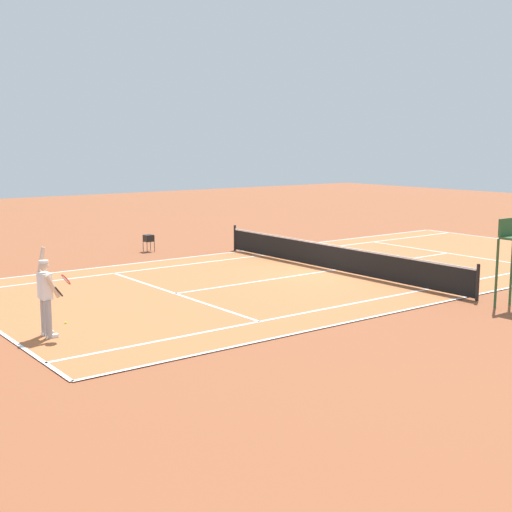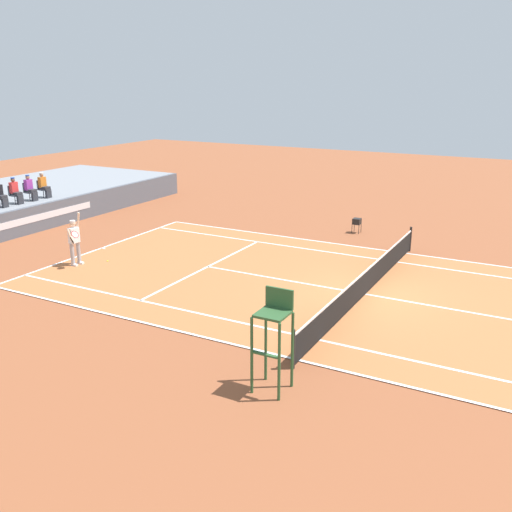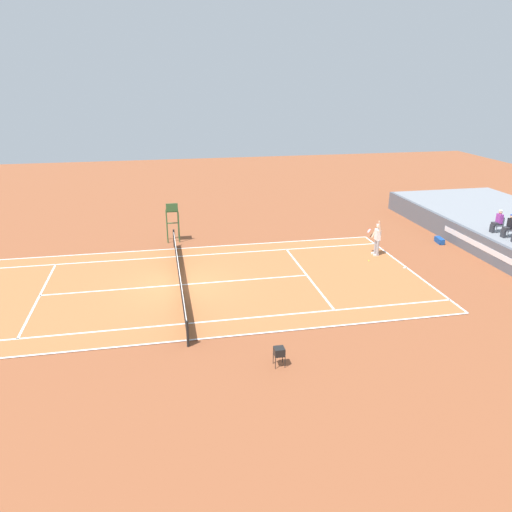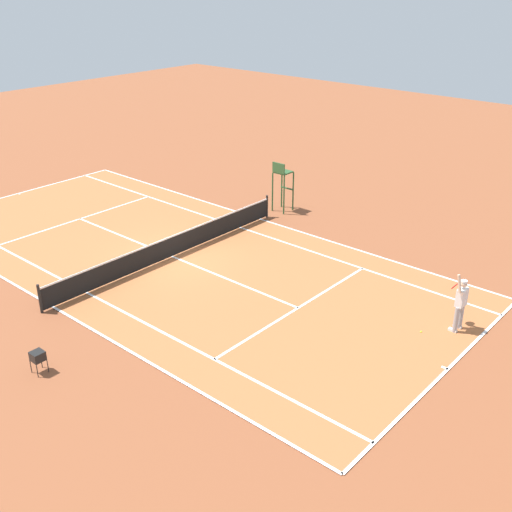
{
  "view_description": "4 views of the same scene",
  "coord_description": "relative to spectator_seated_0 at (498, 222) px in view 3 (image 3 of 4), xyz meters",
  "views": [
    {
      "loc": [
        -17.52,
        16.67,
        4.43
      ],
      "look_at": [
        -0.67,
        3.9,
        1.0
      ],
      "focal_mm": 48.72,
      "sensor_mm": 36.0,
      "label": 1
    },
    {
      "loc": [
        -17.92,
        -5.39,
        7.0
      ],
      "look_at": [
        -0.67,
        3.9,
        1.0
      ],
      "focal_mm": 40.34,
      "sensor_mm": 36.0,
      "label": 2
    },
    {
      "loc": [
        22.46,
        -0.7,
        9.48
      ],
      "look_at": [
        -0.67,
        3.9,
        1.0
      ],
      "focal_mm": 34.9,
      "sensor_mm": 36.0,
      "label": 3
    },
    {
      "loc": [
        15.03,
        17.53,
        10.63
      ],
      "look_at": [
        -0.67,
        3.9,
        1.0
      ],
      "focal_mm": 43.65,
      "sensor_mm": 36.0,
      "label": 4
    }
  ],
  "objects": [
    {
      "name": "tennis_player",
      "position": [
        -1.07,
        -6.66,
        -0.9
      ],
      "size": [
        0.77,
        0.62,
        2.08
      ],
      "color": "#9E9EA3",
      "rests_on": "ground"
    },
    {
      "name": "barrier_wall",
      "position": [
        1.16,
        -1.12,
        -1.25
      ],
      "size": [
        24.11,
        0.25,
        1.29
      ],
      "color": "#565B66",
      "rests_on": "ground"
    },
    {
      "name": "umpire_chair",
      "position": [
        -5.88,
        -17.78,
        -0.34
      ],
      "size": [
        0.77,
        0.77,
        2.44
      ],
      "color": "#2D562D",
      "rests_on": "ground"
    },
    {
      "name": "spectator_seated_0",
      "position": [
        0.0,
        0.0,
        0.0
      ],
      "size": [
        0.44,
        0.6,
        1.26
      ],
      "color": "#474C56",
      "rests_on": "bleacher_platform"
    },
    {
      "name": "tennis_ball",
      "position": [
        -0.18,
        -7.44,
        -1.86
      ],
      "size": [
        0.07,
        0.07,
        0.07
      ],
      "primitive_type": "sphere",
      "color": "#D1E533",
      "rests_on": "ground"
    },
    {
      "name": "ground_plane",
      "position": [
        1.16,
        -17.78,
        -1.9
      ],
      "size": [
        80.0,
        80.0,
        0.0
      ],
      "primitive_type": "plane",
      "color": "brown"
    },
    {
      "name": "net",
      "position": [
        1.16,
        -17.78,
        -1.38
      ],
      "size": [
        11.98,
        0.1,
        1.07
      ],
      "color": "black",
      "rests_on": "ground"
    },
    {
      "name": "court",
      "position": [
        1.16,
        -17.78,
        -1.89
      ],
      "size": [
        11.08,
        23.88,
        0.03
      ],
      "color": "#B76638",
      "rests_on": "ground"
    },
    {
      "name": "ball_hopper",
      "position": [
        9.02,
        -14.76,
        -1.33
      ],
      "size": [
        0.36,
        0.36,
        0.7
      ],
      "color": "black",
      "rests_on": "ground"
    },
    {
      "name": "spectator_seated_1",
      "position": [
        0.95,
        0.0,
        0.0
      ],
      "size": [
        0.44,
        0.6,
        1.26
      ],
      "color": "#474C56",
      "rests_on": "bleacher_platform"
    },
    {
      "name": "equipment_bag",
      "position": [
        -2.39,
        -1.93,
        -1.74
      ],
      "size": [
        0.93,
        0.43,
        0.32
      ],
      "color": "#194799",
      "rests_on": "ground"
    }
  ]
}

